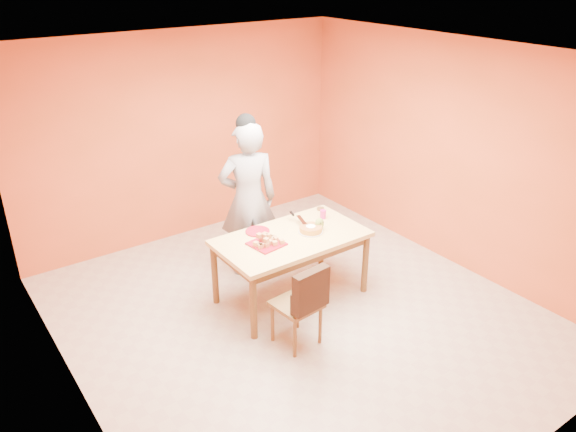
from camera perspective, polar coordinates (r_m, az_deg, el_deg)
floor at (r=6.09m, az=1.11°, el=-10.00°), size 5.00×5.00×0.00m
ceiling at (r=5.04m, az=1.37°, el=15.98°), size 5.00×5.00×0.00m
wall_back at (r=7.45m, az=-10.46°, el=7.92°), size 4.50×0.00×4.50m
wall_left at (r=4.58m, az=-22.03°, el=-4.88°), size 0.00×5.00×5.00m
wall_right at (r=6.92m, az=16.40°, el=5.98°), size 0.00×5.00×5.00m
dining_table at (r=6.04m, az=0.34°, el=-2.86°), size 1.60×0.90×0.76m
dining_chair at (r=5.44m, az=0.99°, el=-8.82°), size 0.45×0.51×0.90m
pastry_pile at (r=5.80m, az=-2.21°, el=-2.36°), size 0.29×0.29×0.09m
person at (r=6.47m, az=-4.06°, el=1.65°), size 0.79×0.65×1.86m
pastry_platter at (r=5.83m, az=-2.20°, el=-2.85°), size 0.36×0.36×0.02m
red_dinner_plate at (r=6.09m, az=-3.12°, el=-1.57°), size 0.30×0.30×0.02m
white_cake_plate at (r=6.09m, az=2.32°, el=-1.60°), size 0.32×0.32×0.01m
sponge_cake at (r=6.07m, az=2.32°, el=-1.31°), size 0.26×0.26×0.06m
cake_server at (r=6.19m, az=1.38°, el=-0.39°), size 0.12×0.25×0.01m
egg_ornament at (r=6.13m, az=3.21°, el=-0.79°), size 0.13×0.12×0.14m
magenta_glass at (r=6.40m, az=3.58°, el=0.18°), size 0.09×0.09×0.10m
checker_tin at (r=6.62m, az=3.33°, el=0.73°), size 0.10×0.10×0.03m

